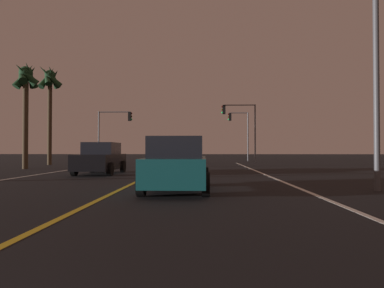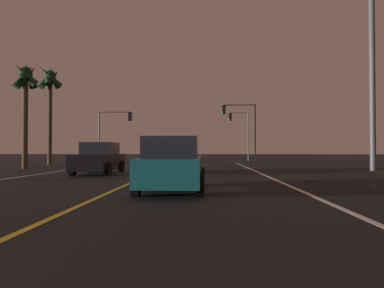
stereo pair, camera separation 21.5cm
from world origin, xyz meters
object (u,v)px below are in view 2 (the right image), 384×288
(palm_tree_left_far, at_px, (50,86))
(traffic_light_near_right, at_px, (239,120))
(car_lead_same_lane, at_px, (173,165))
(car_oncoming, at_px, (99,159))
(traffic_light_far_right, at_px, (239,125))
(street_lamp_right_near, at_px, (356,32))
(traffic_light_near_left, at_px, (115,124))
(palm_tree_left_mid, at_px, (25,84))

(palm_tree_left_far, bearing_deg, traffic_light_near_right, 17.30)
(car_lead_same_lane, relative_size, traffic_light_near_right, 0.74)
(car_oncoming, xyz_separation_m, car_lead_same_lane, (4.70, -7.40, 0.00))
(car_oncoming, relative_size, car_lead_same_lane, 1.00)
(car_oncoming, distance_m, traffic_light_far_right, 23.68)
(palm_tree_left_far, bearing_deg, car_oncoming, -54.09)
(traffic_light_near_right, bearing_deg, car_oncoming, 60.15)
(traffic_light_far_right, distance_m, palm_tree_left_far, 20.57)
(car_oncoming, xyz_separation_m, palm_tree_left_far, (-7.71, 10.65, 6.03))
(car_oncoming, distance_m, palm_tree_left_far, 14.46)
(traffic_light_near_right, relative_size, street_lamp_right_near, 0.73)
(traffic_light_near_right, height_order, street_lamp_right_near, street_lamp_right_near)
(car_lead_same_lane, distance_m, traffic_light_near_left, 24.84)
(traffic_light_near_left, xyz_separation_m, traffic_light_far_right, (13.01, 5.50, 0.25))
(car_lead_same_lane, relative_size, traffic_light_near_left, 0.83)
(traffic_light_far_right, bearing_deg, street_lamp_right_near, 91.82)
(car_oncoming, xyz_separation_m, palm_tree_left_mid, (-6.57, 4.54, 4.99))
(street_lamp_right_near, xyz_separation_m, palm_tree_left_mid, (-17.10, 11.74, 0.77))
(traffic_light_near_left, relative_size, palm_tree_left_far, 0.59)
(palm_tree_left_far, bearing_deg, car_lead_same_lane, -55.48)
(car_oncoming, xyz_separation_m, traffic_light_far_right, (9.62, 21.39, 3.30))
(traffic_light_near_right, distance_m, palm_tree_left_mid, 19.42)
(traffic_light_near_right, relative_size, traffic_light_far_right, 1.03)
(traffic_light_far_right, xyz_separation_m, palm_tree_left_far, (-17.33, -10.74, 2.73))
(car_lead_same_lane, distance_m, traffic_light_far_right, 29.39)
(car_lead_same_lane, bearing_deg, traffic_light_near_left, 19.16)
(car_oncoming, height_order, palm_tree_left_mid, palm_tree_left_mid)
(street_lamp_right_near, xyz_separation_m, palm_tree_left_far, (-18.24, 17.85, 1.82))
(car_oncoming, relative_size, street_lamp_right_near, 0.54)
(car_oncoming, xyz_separation_m, traffic_light_near_left, (-3.39, 15.89, 3.05))
(car_lead_same_lane, height_order, traffic_light_near_left, traffic_light_near_left)
(car_oncoming, distance_m, traffic_light_near_left, 16.53)
(traffic_light_near_left, bearing_deg, palm_tree_left_mid, -105.64)
(car_oncoming, height_order, traffic_light_near_left, traffic_light_near_left)
(palm_tree_left_mid, xyz_separation_m, palm_tree_left_far, (-1.14, 6.11, 1.05))
(traffic_light_near_right, distance_m, traffic_light_far_right, 5.53)
(traffic_light_near_right, distance_m, street_lamp_right_near, 23.15)
(traffic_light_far_right, relative_size, palm_tree_left_far, 0.65)
(street_lamp_right_near, distance_m, palm_tree_left_mid, 20.76)
(street_lamp_right_near, relative_size, palm_tree_left_far, 0.91)
(car_oncoming, distance_m, car_lead_same_lane, 8.76)
(traffic_light_near_right, xyz_separation_m, street_lamp_right_near, (1.41, -23.09, 0.73))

